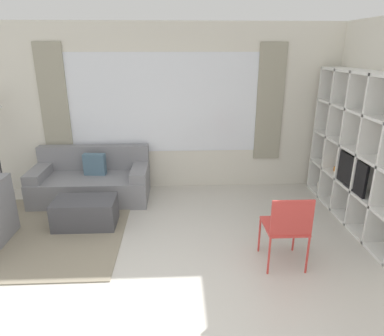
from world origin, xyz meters
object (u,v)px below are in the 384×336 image
at_px(ottoman, 86,213).
at_px(folding_chair, 287,225).
at_px(couch_main, 92,181).
at_px(shelving_unit, 363,151).

relative_size(ottoman, folding_chair, 0.95).
bearing_deg(folding_chair, couch_main, -37.78).
bearing_deg(ottoman, couch_main, 96.98).
bearing_deg(couch_main, folding_chair, -37.78).
height_order(couch_main, ottoman, couch_main).
bearing_deg(couch_main, shelving_unit, -12.72).
bearing_deg(folding_chair, ottoman, -23.08).
relative_size(couch_main, folding_chair, 2.08).
bearing_deg(ottoman, folding_chair, -23.08).
bearing_deg(shelving_unit, couch_main, 167.28).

